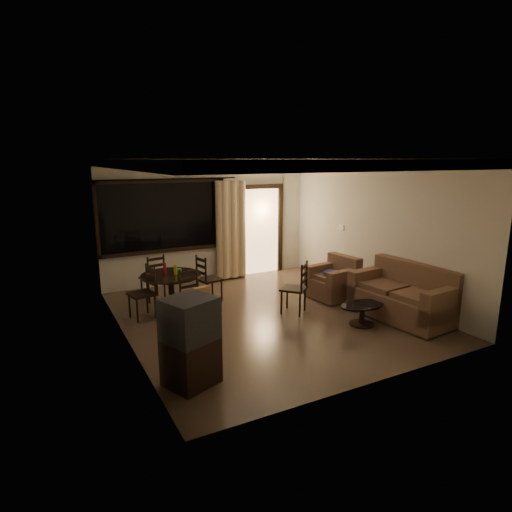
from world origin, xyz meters
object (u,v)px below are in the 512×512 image
dining_chair_north (153,286)px  sofa (404,297)px  side_chair (294,298)px  dining_chair_west (143,303)px  coffee_table (362,311)px  dining_chair_south (195,306)px  armchair (334,281)px  tv_cabinet (190,341)px  dining_table (171,282)px  dining_chair_east (209,287)px

dining_chair_north → sofa: (3.73, -3.11, 0.10)m
side_chair → dining_chair_north: bearing=-83.8°
dining_chair_west → sofa: bearing=51.4°
dining_chair_west → dining_chair_north: 1.03m
dining_chair_west → coffee_table: bearing=46.3°
dining_chair_south → armchair: (3.02, 0.01, 0.04)m
tv_cabinet → side_chair: size_ratio=1.17×
dining_table → dining_chair_north: bearing=101.1°
sofa → coffee_table: bearing=169.6°
dining_chair_east → coffee_table: bearing=-153.4°
dining_table → dining_chair_south: (0.16, -0.84, -0.25)m
armchair → sofa: bearing=-81.3°
sofa → armchair: 1.56m
dining_chair_north → tv_cabinet: (-0.44, -3.54, 0.29)m
dining_chair_west → side_chair: 2.75m
sofa → dining_chair_north: bearing=135.0°
dining_table → tv_cabinet: (-0.59, -2.77, 0.02)m
dining_chair_east → side_chair: bearing=-150.8°
armchair → dining_chair_south: bearing=174.5°
tv_cabinet → side_chair: bearing=9.7°
dining_table → dining_chair_east: dining_chair_east is taller
dining_table → dining_chair_south: size_ratio=1.18×
side_chair → coffee_table: bearing=82.9°
dining_chair_south → coffee_table: (2.51, -1.41, -0.06)m
dining_chair_west → sofa: sofa is taller
dining_chair_west → dining_chair_south: same height
sofa → coffee_table: sofa is taller
dining_table → dining_chair_north: size_ratio=1.18×
sofa → side_chair: sofa is taller
sofa → coffee_table: size_ratio=2.20×
dining_chair_west → armchair: dining_chair_west is taller
dining_chair_north → side_chair: size_ratio=0.98×
dining_chair_south → dining_table: bearing=89.9°
dining_chair_south → tv_cabinet: (-0.75, -1.92, 0.27)m
dining_chair_west → dining_chair_north: bearing=144.2°
side_chair → armchair: bearing=156.0°
dining_table → armchair: bearing=-14.6°
coffee_table → side_chair: bearing=123.8°
armchair → side_chair: 1.28m
coffee_table → dining_chair_north: bearing=133.0°
sofa → dining_chair_south: bearing=151.1°
dining_chair_north → tv_cabinet: bearing=71.9°
armchair → coffee_table: size_ratio=1.07×
dining_chair_west → tv_cabinet: tv_cabinet is taller
sofa → dining_chair_west: bearing=147.1°
dining_chair_north → coffee_table: 4.14m
dining_chair_east → dining_chair_south: 1.20m
dining_chair_east → tv_cabinet: bearing=143.3°
dining_chair_east → side_chair: size_ratio=0.98×
dining_table → dining_chair_west: (-0.58, -0.16, -0.27)m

